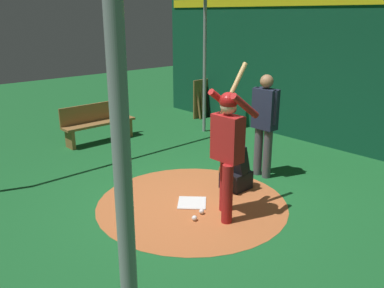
# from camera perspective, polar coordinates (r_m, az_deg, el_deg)

# --- Properties ---
(ground_plane) EXTENTS (26.51, 26.51, 0.00)m
(ground_plane) POSITION_cam_1_polar(r_m,az_deg,el_deg) (6.19, -0.00, -8.39)
(ground_plane) COLOR #195B28
(dirt_circle) EXTENTS (2.88, 2.88, 0.01)m
(dirt_circle) POSITION_cam_1_polar(r_m,az_deg,el_deg) (6.19, -0.00, -8.37)
(dirt_circle) COLOR #B76033
(dirt_circle) RESTS_ON ground
(home_plate) EXTENTS (0.59, 0.59, 0.01)m
(home_plate) POSITION_cam_1_polar(r_m,az_deg,el_deg) (6.19, -0.00, -8.29)
(home_plate) COLOR white
(home_plate) RESTS_ON dirt_circle
(batter) EXTENTS (0.68, 0.49, 2.12)m
(batter) POSITION_cam_1_polar(r_m,az_deg,el_deg) (5.45, 5.08, 0.13)
(batter) COLOR maroon
(batter) RESTS_ON ground
(catcher) EXTENTS (0.58, 0.40, 0.97)m
(catcher) POSITION_cam_1_polar(r_m,az_deg,el_deg) (6.57, 6.06, -3.26)
(catcher) COLOR black
(catcher) RESTS_ON ground
(umpire) EXTENTS (0.22, 0.49, 1.79)m
(umpire) POSITION_cam_1_polar(r_m,az_deg,el_deg) (7.00, 10.21, 3.31)
(umpire) COLOR #4C4C51
(umpire) RESTS_ON ground
(back_wall) EXTENTS (0.22, 10.51, 3.15)m
(back_wall) POSITION_cam_1_polar(r_m,az_deg,el_deg) (8.91, 20.19, 9.41)
(back_wall) COLOR #0F472D
(back_wall) RESTS_ON ground
(cage_frame) EXTENTS (5.83, 5.55, 3.16)m
(cage_frame) POSITION_cam_1_polar(r_m,az_deg,el_deg) (5.57, -0.00, 12.43)
(cage_frame) COLOR gray
(cage_frame) RESTS_ON ground
(bat_rack) EXTENTS (0.70, 0.21, 1.05)m
(bat_rack) POSITION_cam_1_polar(r_m,az_deg,el_deg) (11.16, 1.66, 6.29)
(bat_rack) COLOR olive
(bat_rack) RESTS_ON ground
(bench) EXTENTS (1.68, 0.36, 0.85)m
(bench) POSITION_cam_1_polar(r_m,az_deg,el_deg) (9.25, -13.12, 3.06)
(bench) COLOR olive
(bench) RESTS_ON ground
(baseball_0) EXTENTS (0.07, 0.07, 0.07)m
(baseball_0) POSITION_cam_1_polar(r_m,az_deg,el_deg) (6.66, 6.86, -6.13)
(baseball_0) COLOR white
(baseball_0) RESTS_ON dirt_circle
(baseball_1) EXTENTS (0.07, 0.07, 0.07)m
(baseball_1) POSITION_cam_1_polar(r_m,az_deg,el_deg) (5.69, 0.34, -10.42)
(baseball_1) COLOR white
(baseball_1) RESTS_ON dirt_circle
(baseball_2) EXTENTS (0.07, 0.07, 0.07)m
(baseball_2) POSITION_cam_1_polar(r_m,az_deg,el_deg) (5.87, 1.37, -9.50)
(baseball_2) COLOR white
(baseball_2) RESTS_ON dirt_circle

